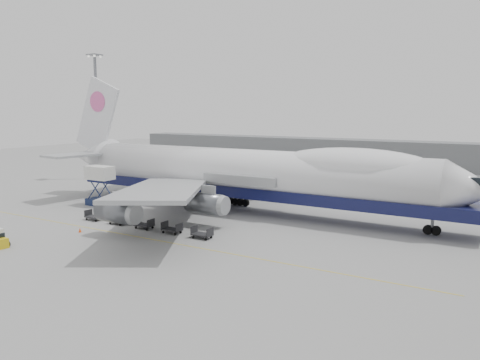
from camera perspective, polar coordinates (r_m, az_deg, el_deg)
The scene contains 12 objects.
ground at distance 57.17m, azimuth -5.37°, elevation -6.05°, with size 260.00×260.00×0.00m, color gray.
apron_line at distance 52.60m, azimuth -9.22°, elevation -7.42°, with size 60.00×0.15×0.01m, color gold.
hangar at distance 122.88m, azimuth 10.08°, elevation 3.39°, with size 110.00×8.00×7.00m, color slate.
floodlight_mast at distance 101.37m, azimuth -17.04°, elevation 8.15°, with size 2.40×2.40×25.43m.
airliner at distance 65.69m, azimuth 1.14°, elevation 0.91°, with size 67.00×55.30×19.98m.
catering_truck at distance 73.50m, azimuth -16.67°, elevation -0.36°, with size 4.56×3.20×6.00m.
traffic_cone at distance 58.90m, azimuth -18.93°, elevation -5.80°, with size 0.36×0.36×0.53m.
dolly_0 at distance 64.46m, azimuth -17.34°, elevation -4.24°, with size 2.30×1.35×1.30m.
dolly_1 at distance 61.40m, azimuth -14.62°, elevation -4.76°, with size 2.30×1.35×1.30m.
dolly_2 at distance 58.49m, azimuth -11.61°, elevation -5.32°, with size 2.30×1.35×1.30m.
dolly_3 at distance 55.77m, azimuth -8.29°, elevation -5.91°, with size 2.30×1.35×1.30m.
dolly_4 at distance 53.26m, azimuth -4.64°, elevation -6.55°, with size 2.30×1.35×1.30m.
Camera 1 is at (32.45, -44.79, 14.45)m, focal length 35.00 mm.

